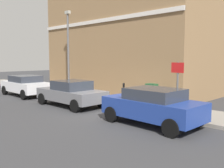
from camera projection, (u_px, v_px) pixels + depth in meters
The scene contains 11 objects.
ground at pixel (112, 112), 12.16m from camera, with size 80.00×80.00×0.00m, color #38383A.
sidewalk at pixel (71, 94), 17.72m from camera, with size 2.56×30.00×0.15m, color gray.
corner_building at pixel (133, 33), 19.69m from camera, with size 7.50×12.97×9.15m.
car_blue at pixel (153, 105), 9.73m from camera, with size 1.97×3.95×1.45m.
car_grey at pixel (71, 93), 13.63m from camera, with size 2.01×4.15×1.39m.
car_white at pixel (26, 85), 17.32m from camera, with size 1.97×4.16×1.40m.
utility_cabinet at pixel (152, 96), 12.89m from camera, with size 0.46×0.61×1.15m.
bollard_near_cabinet at pixel (124, 91), 14.39m from camera, with size 0.14×0.14×1.04m.
bollard_far_kerb at pixel (85, 90), 14.91m from camera, with size 0.14×0.14×1.04m.
street_sign at pixel (177, 80), 10.75m from camera, with size 0.08×0.60×2.30m.
lamppost at pixel (68, 48), 17.61m from camera, with size 0.20×0.44×5.72m.
Camera 1 is at (-8.44, -8.46, 2.61)m, focal length 40.10 mm.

